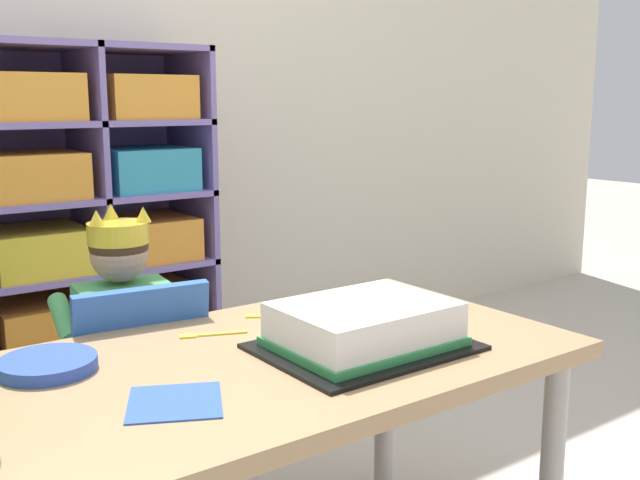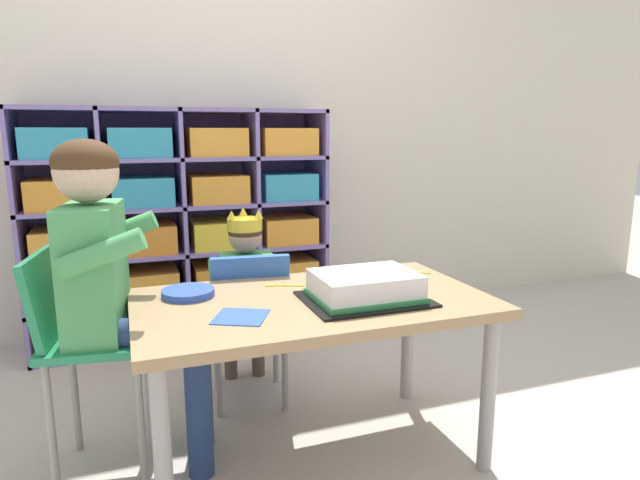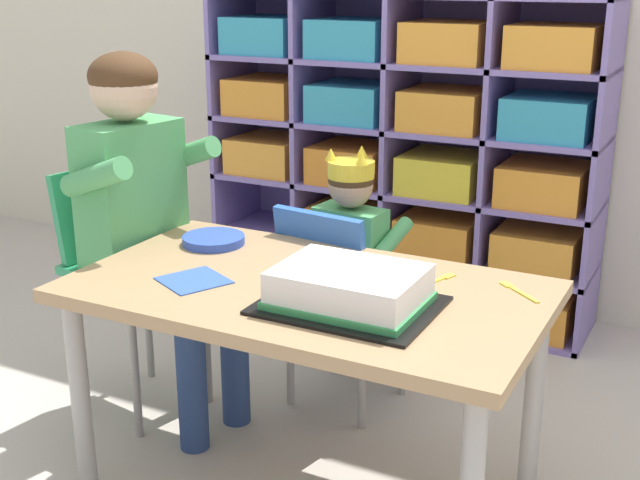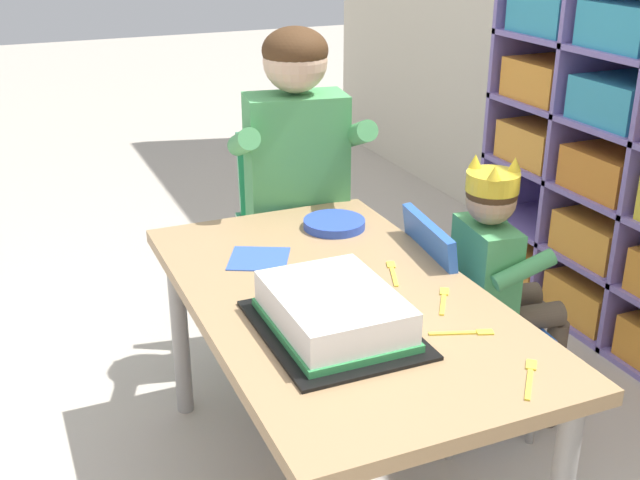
% 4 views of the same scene
% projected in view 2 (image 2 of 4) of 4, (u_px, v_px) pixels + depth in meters
% --- Properties ---
extents(ground, '(16.00, 16.00, 0.00)m').
position_uv_depth(ground, '(313.00, 455.00, 1.89)').
color(ground, '#BCB2A3').
extents(classroom_back_wall, '(6.36, 0.10, 2.68)m').
position_uv_depth(classroom_back_wall, '(222.00, 90.00, 3.04)').
color(classroom_back_wall, beige).
rests_on(classroom_back_wall, ground).
extents(storage_cubby_shelf, '(1.52, 0.37, 1.22)m').
position_uv_depth(storage_cubby_shelf, '(186.00, 230.00, 2.87)').
color(storage_cubby_shelf, '#7F6BB2').
rests_on(storage_cubby_shelf, ground).
extents(activity_table, '(1.14, 0.65, 0.57)m').
position_uv_depth(activity_table, '(313.00, 317.00, 1.79)').
color(activity_table, '#A37F56').
rests_on(activity_table, ground).
extents(classroom_chair_blue, '(0.36, 0.37, 0.66)m').
position_uv_depth(classroom_chair_blue, '(249.00, 319.00, 2.16)').
color(classroom_chair_blue, blue).
rests_on(classroom_chair_blue, ground).
extents(child_with_crown, '(0.31, 0.32, 0.81)m').
position_uv_depth(child_with_crown, '(245.00, 282.00, 2.25)').
color(child_with_crown, '#4C9E5B').
rests_on(child_with_crown, ground).
extents(classroom_chair_adult_side, '(0.38, 0.39, 0.75)m').
position_uv_depth(classroom_chair_adult_side, '(82.00, 336.00, 1.71)').
color(classroom_chair_adult_side, '#238451').
rests_on(classroom_chair_adult_side, ground).
extents(adult_helper_seated, '(0.45, 0.44, 1.09)m').
position_uv_depth(adult_helper_seated, '(116.00, 271.00, 1.70)').
color(adult_helper_seated, '#4C9E5B').
rests_on(adult_helper_seated, ground).
extents(birthday_cake_on_tray, '(0.39, 0.30, 0.09)m').
position_uv_depth(birthday_cake_on_tray, '(365.00, 288.00, 1.75)').
color(birthday_cake_on_tray, black).
rests_on(birthday_cake_on_tray, activity_table).
extents(paper_plate_stack, '(0.17, 0.17, 0.02)m').
position_uv_depth(paper_plate_stack, '(188.00, 293.00, 1.80)').
color(paper_plate_stack, blue).
rests_on(paper_plate_stack, activity_table).
extents(paper_napkin_square, '(0.20, 0.20, 0.00)m').
position_uv_depth(paper_napkin_square, '(241.00, 317.00, 1.60)').
color(paper_napkin_square, '#3356B7').
rests_on(paper_napkin_square, activity_table).
extents(fork_beside_plate_stack, '(0.14, 0.07, 0.00)m').
position_uv_depth(fork_beside_plate_stack, '(282.00, 285.00, 1.92)').
color(fork_beside_plate_stack, yellow).
rests_on(fork_beside_plate_stack, activity_table).
extents(fork_by_napkin, '(0.12, 0.10, 0.00)m').
position_uv_depth(fork_by_napkin, '(409.00, 271.00, 2.11)').
color(fork_by_napkin, yellow).
rests_on(fork_by_napkin, activity_table).
extents(fork_near_cake_tray, '(0.06, 0.13, 0.00)m').
position_uv_depth(fork_near_cake_tray, '(366.00, 277.00, 2.03)').
color(fork_near_cake_tray, yellow).
rests_on(fork_near_cake_tray, activity_table).
extents(fork_near_child_seat, '(0.12, 0.09, 0.00)m').
position_uv_depth(fork_near_child_seat, '(325.00, 278.00, 2.01)').
color(fork_near_child_seat, yellow).
rests_on(fork_near_child_seat, activity_table).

